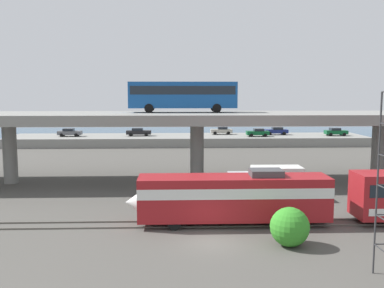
# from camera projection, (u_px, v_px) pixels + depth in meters

# --- Properties ---
(ground_plane) EXTENTS (260.00, 260.00, 0.00)m
(ground_plane) POSITION_uv_depth(u_px,v_px,m) (211.00, 242.00, 29.47)
(ground_plane) COLOR #4C4944
(rail_strip_near) EXTENTS (110.00, 0.12, 0.12)m
(rail_strip_near) POSITION_uv_depth(u_px,v_px,m) (208.00, 227.00, 32.68)
(rail_strip_near) COLOR #59544C
(rail_strip_near) RESTS_ON ground_plane
(rail_strip_far) EXTENTS (110.00, 0.12, 0.12)m
(rail_strip_far) POSITION_uv_depth(u_px,v_px,m) (206.00, 221.00, 34.19)
(rail_strip_far) COLOR #59544C
(rail_strip_far) RESTS_ON ground_plane
(train_locomotive) EXTENTS (15.23, 3.04, 4.18)m
(train_locomotive) POSITION_uv_depth(u_px,v_px,m) (224.00, 196.00, 33.23)
(train_locomotive) COLOR maroon
(train_locomotive) RESTS_ON ground_plane
(highway_overpass) EXTENTS (96.00, 10.41, 7.64)m
(highway_overpass) POSITION_uv_depth(u_px,v_px,m) (197.00, 120.00, 48.51)
(highway_overpass) COLOR gray
(highway_overpass) RESTS_ON ground_plane
(transit_bus_on_overpass) EXTENTS (12.00, 2.68, 3.40)m
(transit_bus_on_overpass) POSITION_uv_depth(u_px,v_px,m) (183.00, 94.00, 49.52)
(transit_bus_on_overpass) COLOR #14478C
(transit_bus_on_overpass) RESTS_ON highway_overpass
(service_truck_west) EXTENTS (6.80, 2.46, 3.04)m
(service_truck_west) POSITION_uv_depth(u_px,v_px,m) (267.00, 182.00, 41.23)
(service_truck_west) COLOR #B7B7BC
(service_truck_west) RESTS_ON ground_plane
(pier_parking_lot) EXTENTS (66.76, 11.10, 1.65)m
(pier_parking_lot) POSITION_uv_depth(u_px,v_px,m) (188.00, 140.00, 83.95)
(pier_parking_lot) COLOR gray
(pier_parking_lot) RESTS_ON ground_plane
(parked_car_0) EXTENTS (4.11, 1.98, 1.50)m
(parked_car_0) POSITION_uv_depth(u_px,v_px,m) (258.00, 132.00, 82.22)
(parked_car_0) COLOR #0C4C26
(parked_car_0) RESTS_ON pier_parking_lot
(parked_car_1) EXTENTS (4.42, 1.87, 1.50)m
(parked_car_1) POSITION_uv_depth(u_px,v_px,m) (276.00, 131.00, 85.53)
(parked_car_1) COLOR navy
(parked_car_1) RESTS_ON pier_parking_lot
(parked_car_2) EXTENTS (4.34, 1.91, 1.50)m
(parked_car_2) POSITION_uv_depth(u_px,v_px,m) (70.00, 132.00, 82.40)
(parked_car_2) COLOR #515459
(parked_car_2) RESTS_ON pier_parking_lot
(parked_car_3) EXTENTS (4.16, 1.89, 1.50)m
(parked_car_3) POSITION_uv_depth(u_px,v_px,m) (222.00, 130.00, 86.29)
(parked_car_3) COLOR #9E998C
(parked_car_3) RESTS_ON pier_parking_lot
(parked_car_4) EXTENTS (4.11, 1.93, 1.50)m
(parked_car_4) POSITION_uv_depth(u_px,v_px,m) (336.00, 132.00, 83.66)
(parked_car_4) COLOR #0C4C26
(parked_car_4) RESTS_ON pier_parking_lot
(parked_car_5) EXTENTS (4.61, 2.00, 1.50)m
(parked_car_5) POSITION_uv_depth(u_px,v_px,m) (139.00, 132.00, 83.38)
(parked_car_5) COLOR black
(parked_car_5) RESTS_ON pier_parking_lot
(harbor_water) EXTENTS (140.00, 36.00, 0.01)m
(harbor_water) POSITION_uv_depth(u_px,v_px,m) (185.00, 133.00, 106.87)
(harbor_water) COLOR #2D5170
(harbor_water) RESTS_ON ground_plane
(shrub_right) EXTENTS (2.56, 2.56, 2.56)m
(shrub_right) POSITION_uv_depth(u_px,v_px,m) (290.00, 227.00, 28.62)
(shrub_right) COLOR #338A26
(shrub_right) RESTS_ON ground_plane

